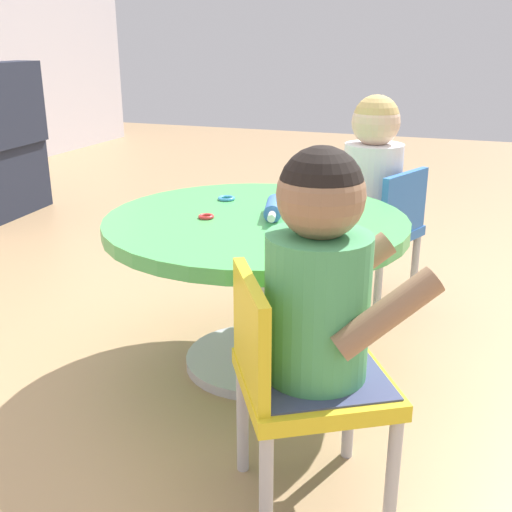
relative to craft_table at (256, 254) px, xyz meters
name	(u,v)px	position (x,y,z in m)	size (l,w,h in m)	color
ground_plane	(256,363)	(0.00, 0.00, -0.37)	(10.00, 10.00, 0.00)	tan
craft_table	(256,254)	(0.00, 0.00, 0.00)	(0.89, 0.89, 0.48)	silver
child_chair_left	(298,380)	(-0.55, -0.30, -0.06)	(0.41, 0.41, 0.54)	#B7B7BC
seated_child_left	(321,277)	(-0.53, -0.33, 0.17)	(0.41, 0.44, 0.51)	#3F4772
child_chair_right	(377,231)	(0.56, -0.27, -0.06)	(0.39, 0.39, 0.54)	#B7B7BC
seated_child_right	(372,168)	(0.58, -0.23, 0.17)	(0.38, 0.42, 0.51)	#3F4772
rolling_pin	(274,208)	(0.03, -0.05, 0.14)	(0.23, 0.08, 0.05)	#3F72CC
craft_scissors	(329,213)	(0.11, -0.19, 0.12)	(0.13, 0.14, 0.01)	silver
playdough_blob_0	(318,220)	(0.00, -0.19, 0.12)	(0.11, 0.11, 0.02)	#8CCCF2
cookie_cutter_0	(206,216)	(-0.06, 0.13, 0.12)	(0.05, 0.05, 0.01)	red
cookie_cutter_1	(226,198)	(0.16, 0.16, 0.12)	(0.06, 0.06, 0.01)	#3F99D8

